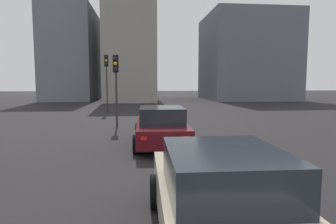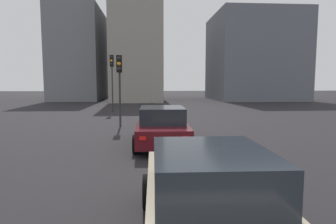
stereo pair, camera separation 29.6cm
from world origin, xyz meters
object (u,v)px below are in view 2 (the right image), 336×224
object	(u,v)px
traffic_light_near_left	(112,71)
traffic_light_near_right	(119,75)
car_maroon_lead	(162,126)
car_beige_second	(208,199)

from	to	relation	value
traffic_light_near_left	traffic_light_near_right	bearing A→B (deg)	15.98
car_maroon_lead	traffic_light_near_right	distance (m)	5.50
traffic_light_near_right	car_beige_second	bearing A→B (deg)	13.29
car_beige_second	traffic_light_near_left	size ratio (longest dim) A/B	0.95
car_beige_second	traffic_light_near_right	xyz separation A→B (m)	(11.52, 2.34, 2.02)
traffic_light_near_left	traffic_light_near_right	distance (m)	7.69
car_beige_second	traffic_light_near_right	world-z (taller)	traffic_light_near_right
car_maroon_lead	traffic_light_near_right	xyz separation A→B (m)	(4.70, 2.02, 2.02)
car_maroon_lead	traffic_light_near_left	world-z (taller)	traffic_light_near_left
car_maroon_lead	traffic_light_near_left	xyz separation A→B (m)	(12.26, 3.34, 2.51)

